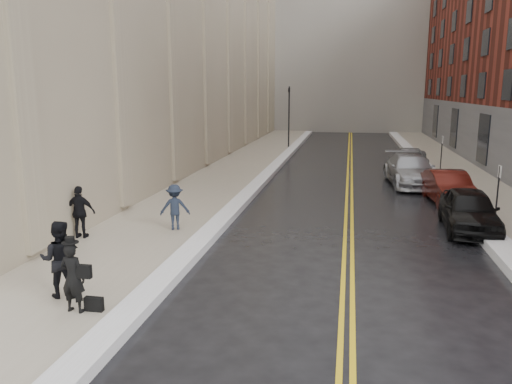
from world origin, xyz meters
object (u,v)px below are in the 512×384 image
at_px(pedestrian_b, 175,207).
at_px(pedestrian_c, 80,212).
at_px(car_black, 469,210).
at_px(car_silver_far, 410,159).
at_px(pedestrian_a, 60,259).
at_px(car_maroon, 448,187).
at_px(car_silver_near, 410,170).
at_px(pedestrian_main, 73,277).

distance_m(pedestrian_b, pedestrian_c, 3.12).
height_order(car_black, pedestrian_b, pedestrian_b).
relative_size(car_black, car_silver_far, 0.95).
distance_m(car_black, pedestrian_a, 13.64).
xyz_separation_m(car_black, pedestrian_b, (-10.18, -2.26, 0.20)).
xyz_separation_m(car_black, pedestrian_a, (-10.86, -8.26, 0.32)).
height_order(pedestrian_b, pedestrian_c, pedestrian_c).
relative_size(car_maroon, pedestrian_a, 2.36).
height_order(car_maroon, pedestrian_b, pedestrian_b).
distance_m(pedestrian_a, pedestrian_b, 6.03).
distance_m(car_silver_far, pedestrian_a, 24.99).
height_order(car_black, car_silver_far, car_black).
height_order(pedestrian_a, pedestrian_c, pedestrian_a).
xyz_separation_m(car_maroon, pedestrian_c, (-13.00, -8.31, 0.30)).
bearing_deg(pedestrian_c, pedestrian_b, -155.03).
xyz_separation_m(car_black, car_maroon, (0.11, 4.51, -0.03)).
distance_m(car_maroon, pedestrian_a, 16.84).
distance_m(car_silver_near, pedestrian_a, 19.58).
bearing_deg(pedestrian_a, car_maroon, -150.97).
relative_size(pedestrian_b, pedestrian_c, 0.92).
xyz_separation_m(car_black, car_silver_near, (-1.06, 8.70, 0.05)).
relative_size(pedestrian_main, pedestrian_c, 0.91).
distance_m(car_black, car_silver_near, 8.76).
xyz_separation_m(car_silver_near, pedestrian_a, (-9.79, -16.96, 0.27)).
relative_size(car_silver_near, pedestrian_c, 3.16).
xyz_separation_m(car_maroon, pedestrian_main, (-10.22, -13.49, 0.23)).
distance_m(car_black, car_silver_far, 14.46).
relative_size(car_black, pedestrian_a, 2.39).
bearing_deg(car_silver_near, pedestrian_a, -125.21).
relative_size(car_silver_far, pedestrian_main, 2.91).
xyz_separation_m(car_maroon, pedestrian_a, (-10.97, -12.77, 0.36)).
relative_size(car_silver_near, pedestrian_a, 2.98).
height_order(car_silver_near, pedestrian_c, pedestrian_c).
bearing_deg(car_silver_far, pedestrian_c, -119.81).
relative_size(car_silver_near, pedestrian_b, 3.44).
distance_m(car_silver_far, pedestrian_c, 22.09).
bearing_deg(pedestrian_b, pedestrian_main, 73.17).
bearing_deg(pedestrian_a, car_silver_far, -134.97).
height_order(car_maroon, car_silver_far, car_maroon).
bearing_deg(car_silver_near, pedestrian_c, -138.62).
bearing_deg(pedestrian_main, pedestrian_b, -84.05).
bearing_deg(car_silver_far, car_silver_near, -91.69).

